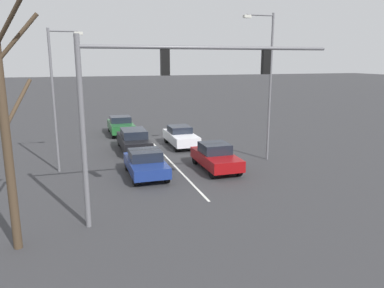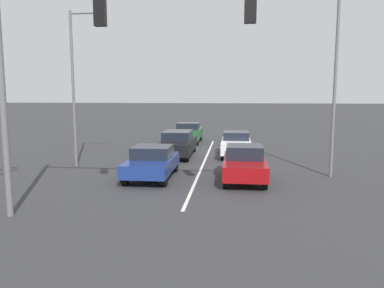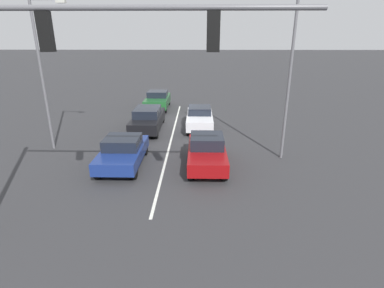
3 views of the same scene
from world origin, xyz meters
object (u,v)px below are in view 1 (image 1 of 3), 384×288
Objects in this scene: traffic_signal_gantry at (160,88)px; car_black_midlane_second at (134,140)px; street_lamp_right_shoulder at (57,92)px; car_maroon_leftlane_front at (216,157)px; car_navy_midlane_front at (146,163)px; street_lamp_left_shoulder at (268,79)px; bare_tree_near at (6,125)px; car_white_leftlane_second at (181,136)px; car_darkgreen_midlane_third at (121,125)px.

car_black_midlane_second is at bearing -93.18° from traffic_signal_gantry.
car_maroon_leftlane_front is at bearing 164.88° from street_lamp_right_shoulder.
car_maroon_leftlane_front is at bearing -179.42° from car_navy_midlane_front.
traffic_signal_gantry is (0.36, 5.58, 4.43)m from car_navy_midlane_front.
car_navy_midlane_front is at bearing 8.36° from street_lamp_left_shoulder.
car_black_midlane_second is 12.32m from traffic_signal_gantry.
traffic_signal_gantry is 1.28× the size of street_lamp_right_shoulder.
car_white_leftlane_second is at bearing -125.79° from bare_tree_near.
bare_tree_near is (5.19, 0.99, -0.95)m from traffic_signal_gantry.
car_darkgreen_midlane_third is at bearing -114.51° from street_lamp_right_shoulder.
car_white_leftlane_second is at bearing -173.07° from car_black_midlane_second.
car_black_midlane_second is 0.54× the size of street_lamp_left_shoulder.
traffic_signal_gantry is (0.50, 17.74, 4.39)m from car_darkgreen_midlane_third.
traffic_signal_gantry is 5.37m from bare_tree_near.
car_navy_midlane_front is 9.00m from street_lamp_left_shoulder.
car_black_midlane_second is at bearing -115.02° from bare_tree_near.
car_black_midlane_second reaches higher than car_darkgreen_midlane_third.
car_maroon_leftlane_front is 6.99m from car_black_midlane_second.
bare_tree_near reaches higher than street_lamp_right_shoulder.
car_maroon_leftlane_front is 0.51× the size of bare_tree_near.
bare_tree_near is at bearing 73.11° from car_darkgreen_midlane_third.
car_navy_midlane_front is 0.40× the size of traffic_signal_gantry.
car_darkgreen_midlane_third is (0.14, -6.25, -0.00)m from car_black_midlane_second.
bare_tree_near is at bearing 34.51° from car_maroon_leftlane_front.
street_lamp_left_shoulder reaches higher than street_lamp_right_shoulder.
car_navy_midlane_front is at bearing 0.58° from car_maroon_leftlane_front.
car_navy_midlane_front is 7.14m from traffic_signal_gantry.
street_lamp_right_shoulder is at bearing -15.12° from car_maroon_leftlane_front.
car_white_leftlane_second is 0.98× the size of car_darkgreen_midlane_third.
street_lamp_right_shoulder is 12.22m from street_lamp_left_shoulder.
car_black_midlane_second is 6.25m from car_darkgreen_midlane_third.
traffic_signal_gantry is at bearing 88.38° from car_darkgreen_midlane_third.
car_white_leftlane_second is (-3.48, -0.42, -0.03)m from car_black_midlane_second.
bare_tree_near is (13.35, 7.72, -0.85)m from street_lamp_left_shoulder.
car_navy_midlane_front is at bearing -93.73° from traffic_signal_gantry.
traffic_signal_gantry reaches higher than car_maroon_leftlane_front.
bare_tree_near reaches higher than car_maroon_leftlane_front.
car_black_midlane_second is 3.50m from car_white_leftlane_second.
street_lamp_left_shoulder reaches higher than car_white_leftlane_second.
traffic_signal_gantry is at bearing 51.73° from car_maroon_leftlane_front.
street_lamp_right_shoulder reaches higher than car_black_midlane_second.
traffic_signal_gantry is at bearing 70.94° from car_white_leftlane_second.
traffic_signal_gantry is (0.64, 11.49, 4.38)m from car_black_midlane_second.
car_darkgreen_midlane_third is 0.43× the size of traffic_signal_gantry.
car_maroon_leftlane_front is 6.30m from car_white_leftlane_second.
bare_tree_near is at bearing 64.98° from car_black_midlane_second.
bare_tree_near is (1.20, 8.89, -0.29)m from street_lamp_right_shoulder.
street_lamp_left_shoulder is at bearing 127.99° from car_white_leftlane_second.
bare_tree_near is at bearing 82.29° from street_lamp_right_shoulder.
street_lamp_left_shoulder is (-7.53, 4.76, 4.28)m from car_black_midlane_second.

